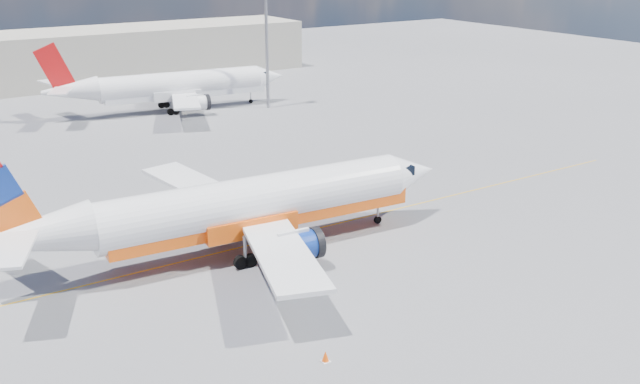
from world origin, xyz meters
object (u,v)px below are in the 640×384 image
second_jet (174,86)px  gse_tug (357,181)px  traffic_cone (325,356)px  main_jet (243,206)px

second_jet → gse_tug: size_ratio=9.76×
second_jet → traffic_cone: (-16.17, -60.32, -2.93)m
main_jet → traffic_cone: main_jet is taller
main_jet → traffic_cone: bearing=-97.2°
main_jet → traffic_cone: 15.49m
main_jet → traffic_cone: (-2.91, -14.89, -3.15)m
main_jet → gse_tug: bearing=27.5°
main_jet → gse_tug: 15.97m
gse_tug → traffic_cone: 27.42m
main_jet → second_jet: 47.32m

